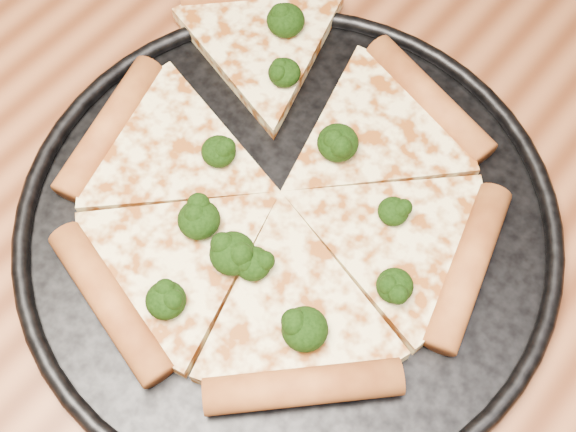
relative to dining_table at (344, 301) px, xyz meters
The scene contains 4 objects.
dining_table is the anchor object (origin of this frame).
pizza_pan 0.11m from the dining_table, 168.91° to the right, with size 0.41×0.41×0.02m.
pizza 0.13m from the dining_table, behind, with size 0.37×0.37×0.03m.
broccoli_florets 0.14m from the dining_table, behind, with size 0.24×0.27×0.02m.
Camera 1 is at (0.11, -0.20, 1.26)m, focal length 47.15 mm.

